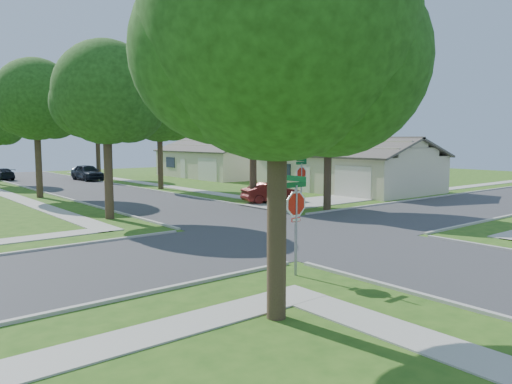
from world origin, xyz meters
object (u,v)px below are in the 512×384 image
at_px(tree_e_mid, 160,111).
at_px(tree_ne_corner, 329,112).
at_px(stop_sign_ne, 301,175).
at_px(house_ne_near, 347,171).
at_px(car_curb_east, 87,172).
at_px(tree_w_mid, 37,103).
at_px(tree_e_near, 254,113).
at_px(house_ne_far, 218,163).
at_px(tree_e_far, 97,120).
at_px(tree_w_near, 107,97).
at_px(car_curb_west, 2,174).
at_px(stop_sign_sw, 296,208).
at_px(car_driveway, 272,193).
at_px(tree_sw_corner, 279,36).

height_order(tree_e_mid, tree_ne_corner, tree_e_mid).
relative_size(stop_sign_ne, house_ne_near, 0.22).
bearing_deg(car_curb_east, house_ne_near, -62.43).
xyz_separation_m(tree_w_mid, tree_ne_corner, (11.00, -16.80, -0.90)).
xyz_separation_m(tree_e_near, house_ne_far, (11.24, 19.99, -4.13)).
height_order(tree_e_mid, tree_e_far, tree_e_mid).
relative_size(tree_e_far, tree_w_mid, 0.91).
distance_m(stop_sign_ne, tree_ne_corner, 3.96).
xyz_separation_m(tree_w_near, tree_w_mid, (0.00, 12.00, 0.37)).
bearing_deg(tree_e_mid, tree_e_near, -90.03).
distance_m(stop_sign_ne, car_curb_west, 35.33).
bearing_deg(tree_e_near, stop_sign_sw, -124.59).
distance_m(stop_sign_sw, house_ne_far, 39.55).
distance_m(tree_e_near, house_ne_near, 12.14).
distance_m(tree_w_mid, tree_ne_corner, 20.10).
distance_m(house_ne_near, car_curb_east, 25.55).
bearing_deg(house_ne_near, tree_e_near, -169.96).
distance_m(house_ne_far, car_curb_west, 21.71).
relative_size(tree_ne_corner, car_driveway, 2.25).
height_order(tree_w_near, car_curb_east, tree_w_near).
bearing_deg(car_driveway, tree_ne_corner, -159.60).
bearing_deg(house_ne_near, stop_sign_ne, -150.86).
bearing_deg(car_curb_west, house_ne_near, 119.77).
xyz_separation_m(stop_sign_ne, tree_sw_corner, (-12.14, -11.69, 4.23)).
height_order(tree_sw_corner, car_curb_west, tree_sw_corner).
bearing_deg(car_curb_west, stop_sign_sw, 83.48).
xyz_separation_m(stop_sign_sw, tree_sw_corner, (-2.74, -2.29, 4.23)).
xyz_separation_m(house_ne_near, car_driveway, (-9.99, -2.30, -0.88)).
bearing_deg(stop_sign_sw, house_ne_far, 58.45).
height_order(tree_e_mid, tree_w_mid, tree_w_mid).
relative_size(tree_e_mid, house_ne_near, 0.68).
height_order(tree_e_far, car_curb_west, tree_e_far).
bearing_deg(house_ne_near, house_ne_far, 90.00).
bearing_deg(tree_e_mid, car_curb_east, 97.34).
relative_size(tree_e_far, tree_sw_corner, 0.91).
distance_m(tree_w_near, house_ne_near, 21.24).
bearing_deg(tree_e_far, tree_sw_corner, -106.56).
bearing_deg(tree_e_near, tree_e_far, 90.00).
relative_size(house_ne_near, car_curb_west, 3.39).
distance_m(tree_e_mid, car_driveway, 13.59).
xyz_separation_m(stop_sign_sw, car_curb_east, (7.90, 37.80, -1.24)).
bearing_deg(car_curb_east, tree_sw_corner, -107.34).
bearing_deg(tree_ne_corner, tree_e_mid, 95.45).
bearing_deg(house_ne_near, car_curb_east, 120.05).
bearing_deg(stop_sign_sw, tree_e_far, 76.27).
xyz_separation_m(stop_sign_sw, tree_e_far, (9.45, 38.71, 3.95)).
height_order(stop_sign_sw, stop_sign_ne, same).
xyz_separation_m(tree_e_mid, tree_w_mid, (-9.40, 0.00, 0.24)).
relative_size(stop_sign_ne, tree_sw_corner, 0.31).
height_order(stop_sign_sw, tree_e_mid, tree_e_mid).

